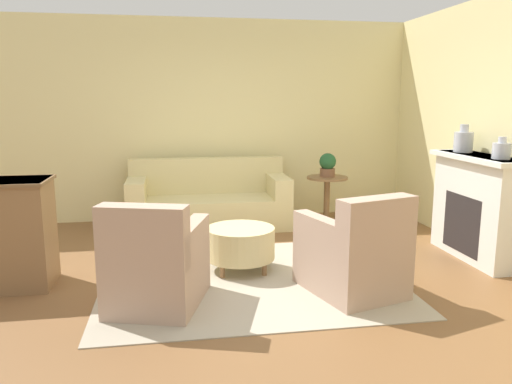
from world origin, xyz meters
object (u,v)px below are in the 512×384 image
couch (209,203)px  armchair_right (355,255)px  vase_mantel_far (502,150)px  side_table (327,192)px  potted_plant_on_side_table (328,165)px  ottoman_table (240,243)px  vase_mantel_near (463,141)px  armchair_left (156,266)px

couch → armchair_right: armchair_right is taller
couch → vase_mantel_far: bearing=-38.8°
side_table → potted_plant_on_side_table: 0.37m
armchair_right → side_table: 2.51m
potted_plant_on_side_table → ottoman_table: bearing=-130.2°
couch → vase_mantel_near: (2.72, -1.53, 0.92)m
side_table → potted_plant_on_side_table: size_ratio=2.07×
couch → armchair_left: size_ratio=2.08×
armchair_left → potted_plant_on_side_table: 3.35m
side_table → potted_plant_on_side_table: potted_plant_on_side_table is taller
armchair_right → potted_plant_on_side_table: size_ratio=3.18×
couch → vase_mantel_far: 3.60m
side_table → vase_mantel_far: size_ratio=3.04×
side_table → vase_mantel_near: vase_mantel_near is taller
vase_mantel_near → potted_plant_on_side_table: 1.82m
couch → vase_mantel_near: size_ratio=6.89×
armchair_left → armchair_right: bearing=0.0°
ottoman_table → potted_plant_on_side_table: bearing=49.8°
armchair_left → side_table: armchair_left is taller
ottoman_table → side_table: side_table is taller
couch → armchair_left: (-0.62, -2.60, 0.03)m
armchair_right → vase_mantel_near: (1.63, 1.07, 0.89)m
ottoman_table → vase_mantel_near: vase_mantel_near is taller
armchair_left → potted_plant_on_side_table: bearing=47.7°
armchair_right → vase_mantel_far: 1.89m
ottoman_table → side_table: bearing=49.8°
armchair_right → potted_plant_on_side_table: potted_plant_on_side_table is taller
ottoman_table → potted_plant_on_side_table: (1.43, 1.69, 0.54)m
side_table → potted_plant_on_side_table: (0.00, 0.00, 0.37)m
armchair_left → vase_mantel_near: vase_mantel_near is taller
ottoman_table → vase_mantel_near: (2.54, 0.31, 0.96)m
side_table → vase_mantel_near: bearing=-51.1°
vase_mantel_near → vase_mantel_far: (-0.00, -0.66, -0.04)m
couch → potted_plant_on_side_table: size_ratio=6.60×
couch → potted_plant_on_side_table: potted_plant_on_side_table is taller
armchair_right → vase_mantel_far: (1.63, 0.41, 0.85)m
side_table → couch: bearing=174.7°
side_table → vase_mantel_far: (1.11, -2.04, 0.75)m
ottoman_table → armchair_right: bearing=-40.0°
couch → ottoman_table: bearing=-84.4°
ottoman_table → vase_mantel_far: 2.72m
couch → ottoman_table: couch is taller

